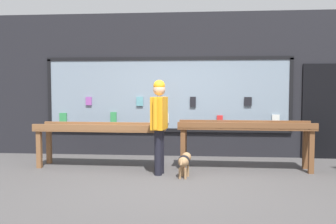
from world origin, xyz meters
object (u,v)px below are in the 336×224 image
at_px(small_dog, 184,161).
at_px(display_table_left, 101,132).
at_px(display_table_right, 245,131).
at_px(person_browsing, 159,119).

bearing_deg(small_dog, display_table_left, 76.59).
relative_size(display_table_left, display_table_right, 1.00).
bearing_deg(person_browsing, display_table_right, -64.33).
bearing_deg(display_table_left, display_table_right, -0.01).
distance_m(person_browsing, small_dog, 0.87).
xyz_separation_m(display_table_right, person_browsing, (-1.59, -0.53, 0.26)).
height_order(person_browsing, small_dog, person_browsing).
height_order(display_table_left, small_dog, display_table_left).
bearing_deg(display_table_left, small_dog, -23.13).
distance_m(display_table_left, small_dog, 1.87).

